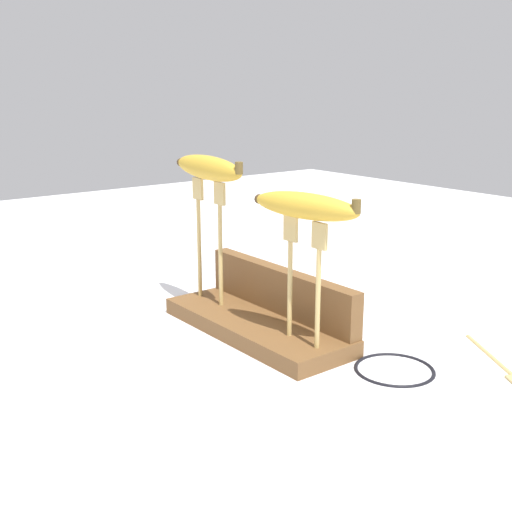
% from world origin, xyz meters
% --- Properties ---
extents(ground_plane, '(3.00, 3.00, 0.00)m').
position_xyz_m(ground_plane, '(0.00, 0.00, 0.00)').
color(ground_plane, silver).
extents(wooden_board, '(0.34, 0.13, 0.03)m').
position_xyz_m(wooden_board, '(0.00, 0.00, 0.01)').
color(wooden_board, brown).
rests_on(wooden_board, ground).
extents(board_backstop, '(0.33, 0.02, 0.07)m').
position_xyz_m(board_backstop, '(0.00, 0.05, 0.06)').
color(board_backstop, brown).
rests_on(board_backstop, wooden_board).
extents(fork_stand_left, '(0.09, 0.01, 0.20)m').
position_xyz_m(fork_stand_left, '(-0.12, -0.01, 0.15)').
color(fork_stand_left, tan).
rests_on(fork_stand_left, wooden_board).
extents(fork_stand_right, '(0.08, 0.01, 0.18)m').
position_xyz_m(fork_stand_right, '(0.12, -0.01, 0.13)').
color(fork_stand_right, tan).
rests_on(fork_stand_right, wooden_board).
extents(banana_raised_left, '(0.20, 0.05, 0.04)m').
position_xyz_m(banana_raised_left, '(-0.12, -0.01, 0.25)').
color(banana_raised_left, gold).
rests_on(banana_raised_left, fork_stand_left).
extents(banana_raised_right, '(0.18, 0.07, 0.04)m').
position_xyz_m(banana_raised_right, '(0.12, -0.01, 0.22)').
color(banana_raised_right, gold).
rests_on(banana_raised_right, fork_stand_right).
extents(fork_fallen_near, '(0.16, 0.11, 0.01)m').
position_xyz_m(fork_fallen_near, '(0.31, 0.19, 0.00)').
color(fork_fallen_near, tan).
rests_on(fork_fallen_near, ground).
extents(wire_coil, '(0.11, 0.11, 0.01)m').
position_xyz_m(wire_coil, '(0.22, 0.07, 0.00)').
color(wire_coil, black).
rests_on(wire_coil, ground).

